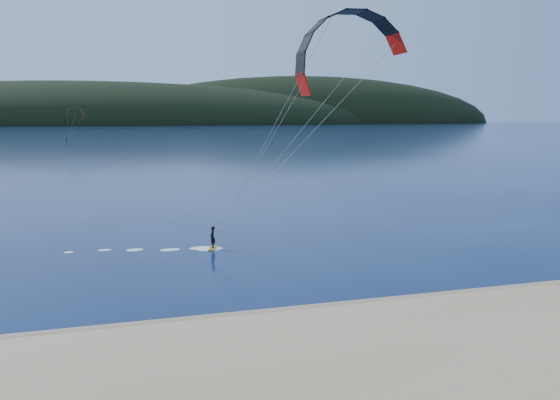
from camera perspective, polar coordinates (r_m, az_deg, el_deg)
name	(u,v)px	position (r m, az deg, el deg)	size (l,w,h in m)	color
ground	(226,368)	(22.18, -5.79, -17.38)	(1800.00, 1800.00, 0.00)	#08173D
wet_sand	(209,325)	(26.23, -7.51, -13.02)	(220.00, 2.50, 0.10)	#8B6F51
headland	(133,124)	(765.00, -15.38, 7.78)	(1200.00, 310.00, 140.00)	black
kitesurfer_near	(344,75)	(37.99, 6.87, 13.07)	(24.15, 7.07, 17.01)	#C08916
kitesurfer_far	(75,116)	(214.74, -20.98, 8.36)	(8.18, 7.96, 13.03)	#C08916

